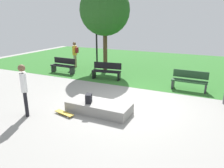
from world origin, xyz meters
TOP-DOWN VIEW (x-y plane):
  - ground_plane at (0.00, 0.00)m, footprint 28.00×28.00m
  - grass_lawn at (0.00, 8.04)m, footprint 26.60×11.93m
  - concrete_ledge at (-0.52, -1.14)m, footprint 2.31×0.98m
  - backpack_on_ledge at (-0.84, -1.30)m, footprint 0.28×0.33m
  - skater_performing_trick at (-2.67, -2.44)m, footprint 0.37×0.36m
  - skateboard_by_ledge at (-1.51, -1.87)m, footprint 0.82×0.37m
  - park_bench_far_left at (-5.37, 3.09)m, footprint 1.62×0.53m
  - park_bench_near_lamppost at (-2.26, 2.94)m, footprint 1.65×0.69m
  - park_bench_far_right at (2.13, 2.90)m, footprint 1.61×0.52m
  - tree_leaning_ash at (-3.43, 5.05)m, footprint 3.14×3.14m
  - lamp_post at (-4.55, 5.91)m, footprint 0.28×0.28m
  - pedestrian_with_backpack at (-5.58, 4.71)m, footprint 0.39×0.42m

SIDE VIEW (x-z plane):
  - ground_plane at x=0.00m, z-range 0.00..0.00m
  - grass_lawn at x=0.00m, z-range 0.00..0.01m
  - skateboard_by_ledge at x=-1.51m, z-range 0.02..0.10m
  - concrete_ledge at x=-0.52m, z-range 0.00..0.37m
  - park_bench_far_left at x=-5.37m, z-range 0.03..0.94m
  - park_bench_near_lamppost at x=-2.26m, z-range 0.03..0.94m
  - park_bench_far_right at x=2.13m, z-range 0.03..0.94m
  - backpack_on_ledge at x=-0.84m, z-range 0.37..0.69m
  - pedestrian_with_backpack at x=-5.58m, z-range 0.18..1.92m
  - skater_performing_trick at x=-2.67m, z-range 0.17..1.97m
  - lamp_post at x=-4.55m, z-range 0.46..4.80m
  - tree_leaning_ash at x=-3.43m, z-range 1.08..6.40m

